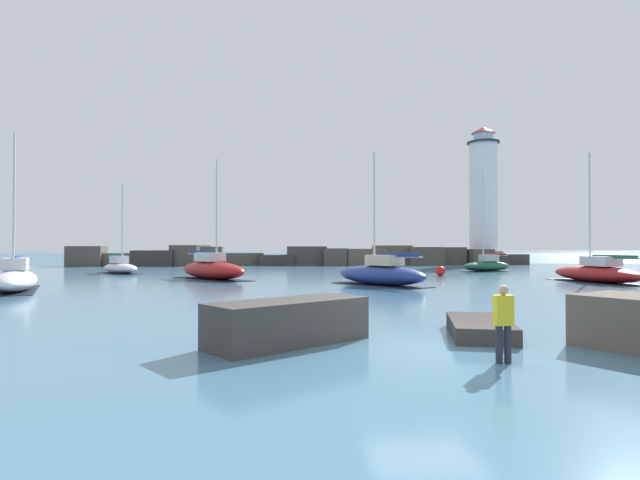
% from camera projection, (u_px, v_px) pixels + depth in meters
% --- Properties ---
extents(ground_plane, '(600.00, 600.00, 0.00)m').
position_uv_depth(ground_plane, '(424.00, 350.00, 11.28)').
color(ground_plane, teal).
extents(open_sea_beyond, '(400.00, 116.00, 0.01)m').
position_uv_depth(open_sea_beyond, '(284.00, 256.00, 123.71)').
color(open_sea_beyond, '#386684').
rests_on(open_sea_beyond, ground).
extents(breakwater_jetty, '(58.55, 6.91, 2.56)m').
position_uv_depth(breakwater_jetty, '(308.00, 257.00, 64.25)').
color(breakwater_jetty, '#4C443D').
rests_on(breakwater_jetty, ground).
extents(lighthouse, '(5.05, 5.05, 18.71)m').
position_uv_depth(lighthouse, '(483.00, 202.00, 67.76)').
color(lighthouse, gray).
rests_on(lighthouse, ground).
extents(foreground_rocks, '(11.64, 5.31, 1.21)m').
position_uv_depth(foreground_rocks, '(462.00, 323.00, 11.93)').
color(foreground_rocks, '#423D38').
rests_on(foreground_rocks, ground).
extents(sailboat_moored_0, '(4.98, 5.67, 7.81)m').
position_uv_depth(sailboat_moored_0, '(120.00, 267.00, 43.99)').
color(sailboat_moored_0, silver).
rests_on(sailboat_moored_0, ground).
extents(sailboat_moored_1, '(3.29, 7.74, 8.67)m').
position_uv_depth(sailboat_moored_1, '(597.00, 273.00, 32.90)').
color(sailboat_moored_1, maroon).
rests_on(sailboat_moored_1, ground).
extents(sailboat_moored_2, '(4.59, 7.50, 8.30)m').
position_uv_depth(sailboat_moored_2, '(14.00, 279.00, 26.62)').
color(sailboat_moored_2, white).
rests_on(sailboat_moored_2, ground).
extents(sailboat_moored_3, '(5.81, 7.20, 8.24)m').
position_uv_depth(sailboat_moored_3, '(381.00, 274.00, 30.58)').
color(sailboat_moored_3, navy).
rests_on(sailboat_moored_3, ground).
extents(sailboat_moored_4, '(5.85, 3.55, 9.68)m').
position_uv_depth(sailboat_moored_4, '(487.00, 265.00, 47.78)').
color(sailboat_moored_4, '#195138').
rests_on(sailboat_moored_4, ground).
extents(sailboat_moored_5, '(6.56, 7.91, 8.65)m').
position_uv_depth(sailboat_moored_5, '(212.00, 269.00, 36.15)').
color(sailboat_moored_5, maroon).
rests_on(sailboat_moored_5, ground).
extents(mooring_buoy_orange_near, '(0.79, 0.79, 0.99)m').
position_uv_depth(mooring_buoy_orange_near, '(440.00, 271.00, 40.07)').
color(mooring_buoy_orange_near, red).
rests_on(mooring_buoy_orange_near, ground).
extents(person_on_rocks, '(0.36, 0.22, 1.57)m').
position_uv_depth(person_on_rocks, '(503.00, 320.00, 10.03)').
color(person_on_rocks, '#282833').
rests_on(person_on_rocks, ground).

